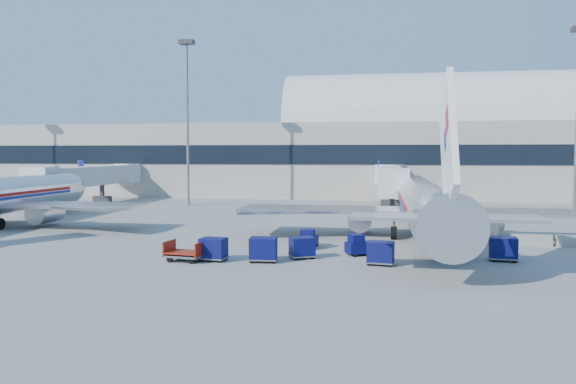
% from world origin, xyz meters
% --- Properties ---
extents(ground, '(260.00, 260.00, 0.00)m').
position_xyz_m(ground, '(0.00, 0.00, 0.00)').
color(ground, gray).
rests_on(ground, ground).
extents(terminal, '(170.00, 28.15, 21.00)m').
position_xyz_m(terminal, '(-13.60, 55.96, 7.52)').
color(terminal, '#B2AA9E').
rests_on(terminal, ground).
extents(airliner_main, '(32.00, 37.26, 12.07)m').
position_xyz_m(airliner_main, '(10.00, 4.51, 2.93)').
color(airliner_main, silver).
rests_on(airliner_main, ground).
extents(jetbridge_near, '(4.40, 27.50, 6.25)m').
position_xyz_m(jetbridge_near, '(7.60, 30.81, 3.93)').
color(jetbridge_near, silver).
rests_on(jetbridge_near, ground).
extents(jetbridge_mid, '(4.40, 27.50, 6.25)m').
position_xyz_m(jetbridge_mid, '(-34.40, 30.81, 3.93)').
color(jetbridge_mid, silver).
rests_on(jetbridge_mid, ground).
extents(mast_west, '(2.00, 1.20, 22.60)m').
position_xyz_m(mast_west, '(-20.00, 30.00, 14.79)').
color(mast_west, slate).
rests_on(mast_west, ground).
extents(barrier_near, '(3.00, 0.55, 0.90)m').
position_xyz_m(barrier_near, '(18.00, 2.00, 0.45)').
color(barrier_near, '#9E9E96').
rests_on(barrier_near, ground).
extents(tug_lead, '(2.61, 2.10, 1.53)m').
position_xyz_m(tug_lead, '(4.95, -4.29, 0.70)').
color(tug_lead, '#090B44').
rests_on(tug_lead, ground).
extents(tug_right, '(2.51, 2.19, 1.47)m').
position_xyz_m(tug_right, '(11.21, -4.62, 0.67)').
color(tug_right, '#090B44').
rests_on(tug_right, ground).
extents(tug_left, '(1.30, 2.36, 1.49)m').
position_xyz_m(tug_left, '(0.84, -1.84, 0.68)').
color(tug_left, '#090B44').
rests_on(tug_left, ground).
extents(cart_train_a, '(2.06, 1.87, 1.47)m').
position_xyz_m(cart_train_a, '(0.95, -6.20, 0.79)').
color(cart_train_a, '#090B44').
rests_on(cart_train_a, ground).
extents(cart_train_b, '(1.96, 1.55, 1.64)m').
position_xyz_m(cart_train_b, '(-1.42, -7.86, 0.88)').
color(cart_train_b, '#090B44').
rests_on(cart_train_b, ground).
extents(cart_train_c, '(1.90, 1.53, 1.55)m').
position_xyz_m(cart_train_c, '(-4.83, -8.03, 0.83)').
color(cart_train_c, '#090B44').
rests_on(cart_train_c, ground).
extents(cart_solo_near, '(1.91, 1.57, 1.53)m').
position_xyz_m(cart_solo_near, '(6.31, -7.63, 0.82)').
color(cart_solo_near, '#090B44').
rests_on(cart_solo_near, ground).
extents(cart_solo_far, '(1.93, 1.54, 1.61)m').
position_xyz_m(cart_solo_far, '(14.46, -4.90, 0.86)').
color(cart_solo_far, '#090B44').
rests_on(cart_solo_far, ground).
extents(cart_open_red, '(2.70, 2.08, 0.66)m').
position_xyz_m(cart_open_red, '(-6.64, -8.48, 0.48)').
color(cart_open_red, slate).
rests_on(cart_open_red, ground).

